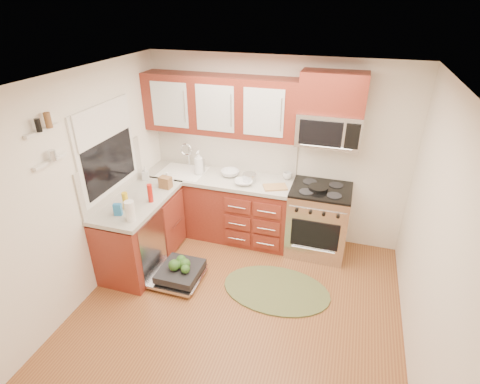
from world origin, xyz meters
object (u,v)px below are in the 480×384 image
(cutting_board, at_px, (275,187))
(bowl_b, at_px, (230,173))
(upper_cabinets, at_px, (220,105))
(range, at_px, (318,220))
(dishwasher, at_px, (178,273))
(stock_pot, at_px, (249,178))
(sink, at_px, (183,180))
(cup, at_px, (287,176))
(skillet, at_px, (318,188))
(bowl_a, at_px, (244,182))
(rug, at_px, (276,290))
(paper_towel_roll, at_px, (130,211))
(microwave, at_px, (329,129))

(cutting_board, distance_m, bowl_b, 0.70)
(upper_cabinets, distance_m, range, 1.99)
(dishwasher, xyz_separation_m, stock_pot, (0.59, 1.11, 0.88))
(sink, bearing_deg, cup, 8.28)
(upper_cabinets, height_order, cutting_board, upper_cabinets)
(skillet, xyz_separation_m, bowl_a, (-0.96, -0.08, -0.02))
(bowl_b, xyz_separation_m, cup, (0.77, 0.13, 0.01))
(bowl_a, bearing_deg, stock_pot, 66.08)
(stock_pot, bearing_deg, dishwasher, -117.93)
(stock_pot, distance_m, bowl_b, 0.32)
(sink, relative_size, cutting_board, 2.09)
(bowl_b, bearing_deg, upper_cabinets, 154.03)
(range, distance_m, bowl_a, 1.11)
(rug, bearing_deg, bowl_a, 128.48)
(range, height_order, rug, range)
(sink, height_order, skillet, skillet)
(skillet, height_order, paper_towel_roll, paper_towel_roll)
(cutting_board, bearing_deg, rug, -74.17)
(rug, bearing_deg, paper_towel_roll, -166.45)
(stock_pot, distance_m, cutting_board, 0.38)
(rug, distance_m, cup, 1.51)
(cup, bearing_deg, cutting_board, -108.04)
(stock_pot, bearing_deg, cup, 24.95)
(bowl_a, relative_size, bowl_b, 0.93)
(skillet, bearing_deg, rug, -108.20)
(rug, distance_m, bowl_a, 1.42)
(range, distance_m, paper_towel_roll, 2.42)
(range, relative_size, cutting_board, 3.20)
(paper_towel_roll, bearing_deg, cutting_board, 42.52)
(stock_pot, relative_size, cup, 1.51)
(bowl_a, distance_m, cup, 0.61)
(range, distance_m, sink, 1.96)
(cup, bearing_deg, rug, -82.99)
(microwave, bearing_deg, bowl_a, -166.11)
(sink, relative_size, rug, 0.48)
(rug, bearing_deg, microwave, 72.65)
(microwave, bearing_deg, bowl_b, -177.75)
(rug, relative_size, paper_towel_roll, 5.48)
(stock_pot, bearing_deg, upper_cabinets, 160.31)
(upper_cabinets, height_order, microwave, upper_cabinets)
(dishwasher, bearing_deg, cup, 51.47)
(dishwasher, distance_m, rug, 1.22)
(paper_towel_roll, bearing_deg, cup, 46.80)
(skillet, distance_m, stock_pot, 0.91)
(cup, bearing_deg, microwave, -9.59)
(upper_cabinets, relative_size, sink, 3.31)
(sink, height_order, stock_pot, stock_pot)
(sink, distance_m, skillet, 1.90)
(microwave, distance_m, skillet, 0.75)
(range, xyz_separation_m, cup, (-0.48, 0.20, 0.50))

